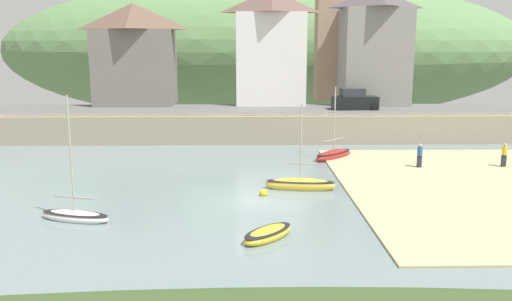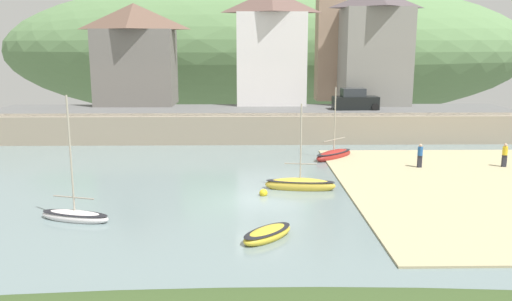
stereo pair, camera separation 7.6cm
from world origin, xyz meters
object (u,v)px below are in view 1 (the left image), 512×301
Objects in this scene: sailboat_blue_trim at (300,184)px; parked_car_near_slipway at (354,101)px; sailboat_nearest_shore at (268,234)px; mooring_buoy at (264,193)px; sailboat_white_hull at (334,155)px; waterfront_building_right at (374,47)px; waterfront_building_left at (135,54)px; sailboat_tall_mast at (75,215)px; person_on_slipway at (504,154)px; person_near_water at (420,154)px; waterfront_building_centre at (271,47)px; church_with_spire at (330,21)px.

sailboat_blue_trim reaches higher than parked_car_near_slipway.
sailboat_nearest_shore is 6.61m from mooring_buoy.
sailboat_nearest_shore is (-5.55, -16.18, -0.08)m from sailboat_white_hull.
waterfront_building_right is 28.19m from mooring_buoy.
waterfront_building_left is 28.04m from mooring_buoy.
sailboat_tall_mast reaches higher than sailboat_blue_trim.
sailboat_white_hull reaches higher than sailboat_nearest_shore.
person_on_slipway is at bearing -32.41° from waterfront_building_left.
person_near_water is (8.61, 5.03, 0.68)m from sailboat_blue_trim.
waterfront_building_centre is (13.37, 0.00, 0.66)m from waterfront_building_left.
sailboat_white_hull is 11.04m from mooring_buoy.
waterfront_building_left reaches higher than mooring_buoy.
person_near_water is at bearing -93.16° from waterfront_building_right.
sailboat_blue_trim is 3.21× the size of person_on_slipway.
parked_car_near_slipway is at bearing -82.35° from church_with_spire.
mooring_buoy is (-9.07, -19.85, -3.07)m from parked_car_near_slipway.
church_with_spire is 37.37m from sailboat_nearest_shore.
waterfront_building_centre reaches higher than sailboat_white_hull.
waterfront_building_right is 6.92× the size of person_on_slipway.
person_near_water is (2.85, -22.12, -9.76)m from church_with_spire.
person_on_slipway is at bearing 38.12° from sailboat_tall_mast.
waterfront_building_centre is 0.99× the size of waterfront_building_right.
waterfront_building_right is 36.13m from sailboat_tall_mast.
sailboat_blue_trim is at bearing 41.07° from sailboat_tall_mast.
parked_car_near_slipway is at bearing 119.02° from person_on_slipway.
sailboat_blue_trim is 20.10m from parked_car_near_slipway.
sailboat_blue_trim is (-3.34, -8.38, 0.01)m from sailboat_white_hull.
sailboat_tall_mast is 22.43m from person_near_water.
parked_car_near_slipway is at bearing -121.07° from waterfront_building_right.
sailboat_blue_trim reaches higher than sailboat_nearest_shore.
sailboat_nearest_shore is (11.82, -30.96, -7.20)m from waterfront_building_left.
person_near_water is (10.82, 12.83, 0.78)m from sailboat_nearest_shore.
waterfront_building_centre is at bearing 129.85° from person_on_slipway.
sailboat_white_hull is at bearing -97.32° from church_with_spire.
parked_car_near_slipway is at bearing 68.91° from sailboat_tall_mast.
church_with_spire is at bearing 78.44° from sailboat_tall_mast.
waterfront_building_left is at bearing 115.97° from mooring_buoy.
sailboat_tall_mast is at bearing -110.59° from waterfront_building_centre.
sailboat_nearest_shore is 1.76× the size of person_near_water.
sailboat_white_hull is at bearing -40.40° from waterfront_building_left.
sailboat_blue_trim reaches higher than person_on_slipway.
waterfront_building_right is (23.63, 0.00, 0.68)m from waterfront_building_left.
waterfront_building_centre reaches higher than sailboat_blue_trim.
parked_car_near_slipway is 13.91m from person_near_water.
waterfront_building_centre is 2.66× the size of parked_car_near_slipway.
church_with_spire reaches higher than waterfront_building_left.
person_near_water is (19.93, 10.27, 0.73)m from sailboat_tall_mast.
waterfront_building_left reaches higher than person_on_slipway.
sailboat_tall_mast is at bearing -126.40° from waterfront_building_right.
sailboat_white_hull is at bearing -112.98° from waterfront_building_right.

